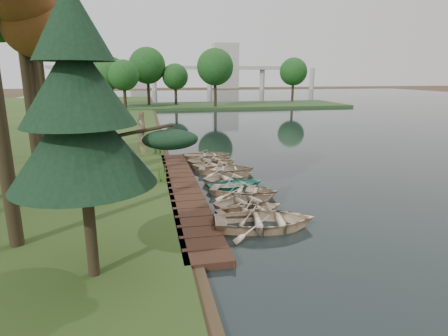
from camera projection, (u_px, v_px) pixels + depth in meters
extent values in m
plane|color=#3D2F1D|center=(215.00, 191.00, 19.35)|extent=(300.00, 300.00, 0.00)
cube|color=black|center=(434.00, 125.00, 44.23)|extent=(130.00, 200.00, 0.05)
cube|color=#361F15|center=(184.00, 190.00, 18.99)|extent=(1.60, 16.00, 0.30)
cube|color=#27431E|center=(209.00, 106.00, 68.33)|extent=(50.00, 14.00, 0.45)
cylinder|color=black|center=(72.00, 92.00, 63.10)|extent=(0.50, 0.50, 4.80)
sphere|color=#1A4818|center=(70.00, 70.00, 62.22)|extent=(5.60, 5.60, 5.60)
cylinder|color=black|center=(113.00, 92.00, 64.41)|extent=(0.50, 0.50, 4.80)
sphere|color=#1A4818|center=(112.00, 70.00, 63.53)|extent=(5.60, 5.60, 5.60)
cylinder|color=black|center=(153.00, 92.00, 65.72)|extent=(0.50, 0.50, 4.80)
sphere|color=#1A4818|center=(152.00, 70.00, 64.84)|extent=(5.60, 5.60, 5.60)
cylinder|color=black|center=(190.00, 91.00, 67.03)|extent=(0.50, 0.50, 4.80)
sphere|color=#1A4818|center=(190.00, 70.00, 66.15)|extent=(5.60, 5.60, 5.60)
cylinder|color=black|center=(227.00, 91.00, 68.35)|extent=(0.50, 0.50, 4.80)
sphere|color=#1A4818|center=(227.00, 71.00, 67.47)|extent=(5.60, 5.60, 5.60)
cylinder|color=black|center=(262.00, 91.00, 69.66)|extent=(0.50, 0.50, 4.80)
sphere|color=#1A4818|center=(262.00, 71.00, 68.78)|extent=(5.60, 5.60, 5.60)
cylinder|color=black|center=(295.00, 90.00, 70.97)|extent=(0.50, 0.50, 4.80)
sphere|color=#1A4818|center=(296.00, 71.00, 70.09)|extent=(5.60, 5.60, 5.60)
cube|color=#A5A5A0|center=(182.00, 68.00, 133.28)|extent=(90.00, 4.00, 1.20)
cylinder|color=#A5A5A0|center=(95.00, 79.00, 128.35)|extent=(1.80, 1.80, 8.00)
cylinder|color=#A5A5A0|center=(154.00, 79.00, 132.29)|extent=(1.80, 1.80, 8.00)
cylinder|color=#A5A5A0|center=(210.00, 79.00, 136.23)|extent=(1.80, 1.80, 8.00)
cylinder|color=#A5A5A0|center=(262.00, 79.00, 140.16)|extent=(1.80, 1.80, 8.00)
cylinder|color=#A5A5A0|center=(312.00, 79.00, 144.10)|extent=(1.80, 1.80, 8.00)
cube|color=#A5A5A0|center=(225.00, 66.00, 155.96)|extent=(10.00, 8.00, 18.00)
cube|color=#A5A5A0|center=(140.00, 73.00, 154.55)|extent=(8.00, 8.00, 12.00)
imported|color=beige|center=(265.00, 219.00, 14.44)|extent=(4.27, 3.28, 0.82)
imported|color=beige|center=(251.00, 208.00, 15.83)|extent=(3.37, 2.72, 0.62)
imported|color=beige|center=(247.00, 200.00, 16.86)|extent=(3.68, 3.15, 0.64)
imported|color=beige|center=(244.00, 189.00, 18.37)|extent=(4.05, 3.57, 0.70)
imported|color=teal|center=(236.00, 183.00, 19.46)|extent=(3.39, 2.71, 0.63)
imported|color=beige|center=(230.00, 176.00, 20.82)|extent=(3.65, 3.14, 0.63)
imported|color=beige|center=(226.00, 168.00, 22.51)|extent=(3.75, 2.97, 0.70)
imported|color=beige|center=(216.00, 163.00, 23.90)|extent=(3.74, 3.31, 0.64)
imported|color=beige|center=(210.00, 159.00, 25.00)|extent=(3.66, 3.11, 0.64)
imported|color=beige|center=(207.00, 154.00, 26.34)|extent=(3.47, 2.63, 0.68)
imported|color=beige|center=(145.00, 151.00, 26.13)|extent=(3.17, 2.32, 0.64)
cylinder|color=black|center=(30.00, 107.00, 17.47)|extent=(0.40, 0.40, 8.14)
ellipsoid|color=brown|center=(18.00, 14.00, 16.47)|extent=(3.57, 3.57, 3.04)
cylinder|color=black|center=(33.00, 90.00, 17.91)|extent=(0.43, 0.43, 9.65)
cylinder|color=black|center=(34.00, 59.00, 23.61)|extent=(0.50, 0.50, 12.95)
cylinder|color=black|center=(42.00, 82.00, 25.74)|extent=(0.44, 0.44, 10.11)
ellipsoid|color=#1A4818|center=(33.00, 3.00, 24.51)|extent=(4.10, 4.10, 3.48)
cylinder|color=black|center=(90.00, 223.00, 10.35)|extent=(0.32, 0.32, 3.14)
cone|color=black|center=(82.00, 137.00, 9.76)|extent=(3.80, 3.80, 2.60)
cone|color=black|center=(76.00, 81.00, 9.41)|extent=(2.90, 2.90, 2.25)
cone|color=black|center=(71.00, 21.00, 9.06)|extent=(2.00, 2.00, 1.90)
cone|color=#3F661E|center=(106.00, 194.00, 16.50)|extent=(0.60, 0.60, 0.90)
cone|color=#3F661E|center=(162.00, 172.00, 19.89)|extent=(0.60, 0.60, 1.08)
cone|color=#3F661E|center=(162.00, 172.00, 19.83)|extent=(0.60, 0.60, 1.05)
cone|color=#3F661E|center=(158.00, 147.00, 26.96)|extent=(0.60, 0.60, 0.91)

